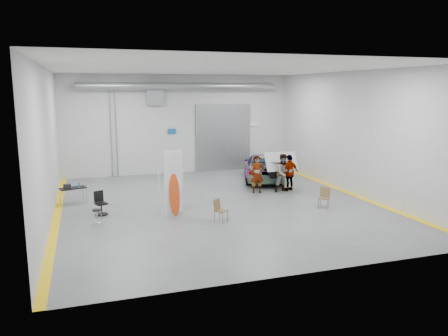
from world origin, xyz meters
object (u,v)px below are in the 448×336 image
object	(u,v)px
folding_chair_far	(324,202)
sedan_car	(263,167)
office_chair	(101,205)
person_c	(290,173)
folding_chair_near	(221,215)
person_a	(257,174)
person_b	(284,173)
shop_stool	(97,218)
work_table	(71,188)
surfboard_display	(172,188)

from	to	relation	value
folding_chair_far	sedan_car	bearing A→B (deg)	132.81
office_chair	person_c	bearing A→B (deg)	-13.92
folding_chair_near	person_c	bearing A→B (deg)	-0.27
person_a	person_b	bearing A→B (deg)	-6.72
sedan_car	folding_chair_far	size ratio (longest dim) A/B	5.72
folding_chair_near	person_a	bearing A→B (deg)	12.25
sedan_car	person_c	xyz separation A→B (m)	(0.26, -2.88, 0.18)
folding_chair_near	shop_stool	distance (m)	4.69
sedan_car	person_a	distance (m)	3.26
person_c	folding_chair_far	distance (m)	3.64
person_a	folding_chair_far	world-z (taller)	person_a
person_b	person_c	world-z (taller)	person_b
person_a	folding_chair_near	distance (m)	5.25
sedan_car	person_a	bearing A→B (deg)	82.28
folding_chair_far	person_a	bearing A→B (deg)	156.45
folding_chair_far	work_table	bearing A→B (deg)	-160.66
person_c	shop_stool	bearing A→B (deg)	3.87
person_b	shop_stool	size ratio (longest dim) A/B	2.81
shop_stool	office_chair	distance (m)	1.72
sedan_car	person_b	bearing A→B (deg)	106.71
folding_chair_far	shop_stool	bearing A→B (deg)	-140.07
person_c	office_chair	world-z (taller)	person_c
sedan_car	person_c	world-z (taller)	person_c
person_c	shop_stool	xyz separation A→B (m)	(-9.60, -3.32, -0.58)
person_c	work_table	xyz separation A→B (m)	(-10.58, 0.69, -0.21)
person_b	folding_chair_far	size ratio (longest dim) A/B	2.15
person_b	folding_chair_near	xyz separation A→B (m)	(-4.54, -3.88, -0.69)
surfboard_display	folding_chair_far	xyz separation A→B (m)	(6.50, -0.86, -0.88)
surfboard_display	work_table	bearing A→B (deg)	119.83
sedan_car	folding_chair_far	distance (m)	6.48
surfboard_display	shop_stool	bearing A→B (deg)	171.83
sedan_car	surfboard_display	bearing A→B (deg)	61.42
sedan_car	shop_stool	distance (m)	11.22
person_c	folding_chair_near	world-z (taller)	person_c
sedan_car	office_chair	size ratio (longest dim) A/B	5.32
person_c	surfboard_display	xyz separation A→B (m)	(-6.61, -2.72, 0.24)
surfboard_display	folding_chair_near	bearing A→B (deg)	-59.88
person_a	surfboard_display	world-z (taller)	surfboard_display
person_b	work_table	xyz separation A→B (m)	(-10.14, 0.92, -0.25)
person_a	shop_stool	world-z (taller)	person_a
surfboard_display	folding_chair_near	distance (m)	2.32
person_a	sedan_car	bearing A→B (deg)	65.38
work_table	folding_chair_far	bearing A→B (deg)	-22.17
sedan_car	office_chair	distance (m)	10.18
work_table	office_chair	distance (m)	2.61
surfboard_display	shop_stool	world-z (taller)	surfboard_display
work_table	sedan_car	bearing A→B (deg)	12.00
work_table	office_chair	bearing A→B (deg)	-62.58
sedan_car	surfboard_display	world-z (taller)	surfboard_display
person_a	person_b	distance (m)	1.36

